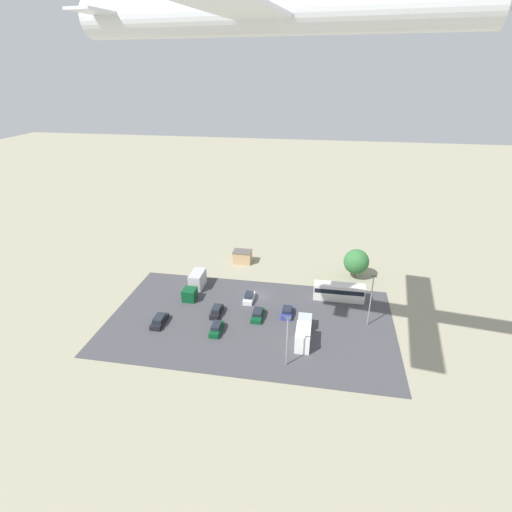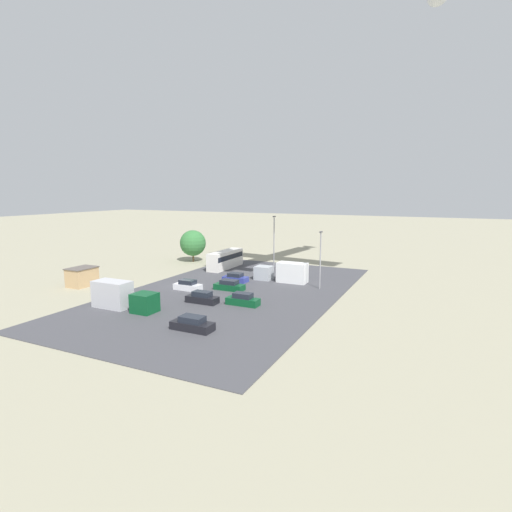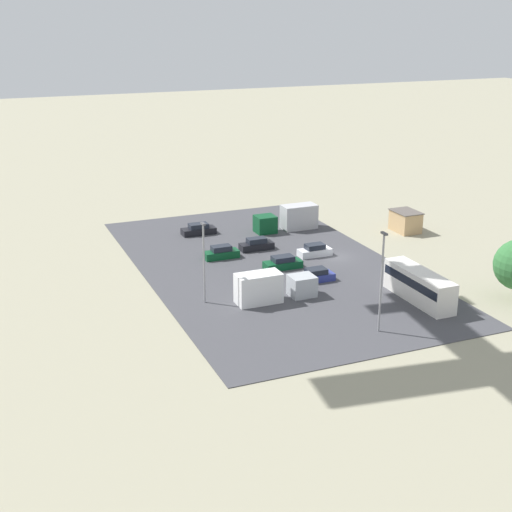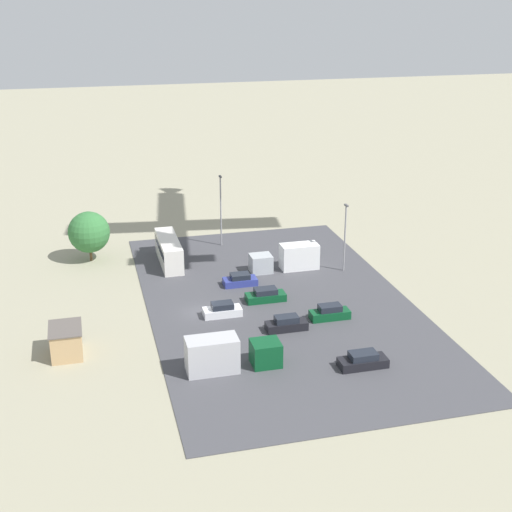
{
  "view_description": "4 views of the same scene",
  "coord_description": "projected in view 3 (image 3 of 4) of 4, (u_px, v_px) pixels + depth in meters",
  "views": [
    {
      "loc": [
        -11.64,
        69.38,
        42.17
      ],
      "look_at": [
        -2.97,
        19.78,
        18.43
      ],
      "focal_mm": 28.0,
      "sensor_mm": 36.0,
      "label": 1
    },
    {
      "loc": [
        50.31,
        36.85,
        14.9
      ],
      "look_at": [
        -2.98,
        11.5,
        5.28
      ],
      "focal_mm": 28.0,
      "sensor_mm": 36.0,
      "label": 2
    },
    {
      "loc": [
        -74.96,
        41.96,
        29.5
      ],
      "look_at": [
        -1.2,
        11.38,
        2.09
      ],
      "focal_mm": 50.0,
      "sensor_mm": 36.0,
      "label": 3
    },
    {
      "loc": [
        71.95,
        -11.97,
        34.38
      ],
      "look_at": [
        0.37,
        6.31,
        6.36
      ],
      "focal_mm": 50.0,
      "sensor_mm": 36.0,
      "label": 4
    }
  ],
  "objects": [
    {
      "name": "parked_car_5",
      "position": [
        199.0,
        230.0,
        99.35
      ],
      "size": [
        1.93,
        4.72,
        1.54
      ],
      "rotation": [
        0.0,
        0.0,
        3.14
      ],
      "color": "black",
      "rests_on": "ground"
    },
    {
      "name": "parked_car_1",
      "position": [
        221.0,
        253.0,
        89.67
      ],
      "size": [
        1.72,
        4.41,
        1.63
      ],
      "color": "#0C4723",
      "rests_on": "ground"
    },
    {
      "name": "parked_car_3",
      "position": [
        315.0,
        251.0,
        90.57
      ],
      "size": [
        1.82,
        4.25,
        1.55
      ],
      "color": "silver",
      "rests_on": "ground"
    },
    {
      "name": "parked_car_2",
      "position": [
        316.0,
        275.0,
        82.18
      ],
      "size": [
        1.96,
        4.09,
        1.47
      ],
      "rotation": [
        0.0,
        0.0,
        3.14
      ],
      "color": "navy",
      "rests_on": "ground"
    },
    {
      "name": "parked_car_0",
      "position": [
        283.0,
        263.0,
        86.15
      ],
      "size": [
        1.91,
        4.61,
        1.54
      ],
      "rotation": [
        0.0,
        0.0,
        3.14
      ],
      "color": "#0C4723",
      "rests_on": "ground"
    },
    {
      "name": "parked_truck_1",
      "position": [
        290.0,
        219.0,
        101.22
      ],
      "size": [
        2.55,
        9.11,
        3.44
      ],
      "color": "#0C4723",
      "rests_on": "ground"
    },
    {
      "name": "parked_truck_0",
      "position": [
        271.0,
        287.0,
        76.21
      ],
      "size": [
        2.42,
        8.91,
        3.26
      ],
      "rotation": [
        0.0,
        0.0,
        3.14
      ],
      "color": "#ADB2B7",
      "rests_on": "ground"
    },
    {
      "name": "ground_plane",
      "position": [
        335.0,
        258.0,
        90.27
      ],
      "size": [
        400.0,
        400.0,
        0.0
      ],
      "primitive_type": "plane",
      "color": "gray"
    },
    {
      "name": "bus",
      "position": [
        419.0,
        285.0,
        76.08
      ],
      "size": [
        10.03,
        2.52,
        3.36
      ],
      "rotation": [
        0.0,
        0.0,
        1.57
      ],
      "color": "silver",
      "rests_on": "ground"
    },
    {
      "name": "parked_car_4",
      "position": [
        257.0,
        245.0,
        92.89
      ],
      "size": [
        1.71,
        4.43,
        1.58
      ],
      "color": "black",
      "rests_on": "ground"
    },
    {
      "name": "shed_building",
      "position": [
        405.0,
        221.0,
        100.61
      ],
      "size": [
        4.4,
        3.23,
        2.98
      ],
      "color": "tan",
      "rests_on": "ground"
    },
    {
      "name": "light_pole_lot_centre",
      "position": [
        382.0,
        279.0,
        67.54
      ],
      "size": [
        0.9,
        0.28,
        10.05
      ],
      "color": "gray",
      "rests_on": "ground"
    },
    {
      "name": "parking_lot_surface",
      "position": [
        269.0,
        267.0,
        86.94
      ],
      "size": [
        51.96,
        29.96,
        0.08
      ],
      "color": "#424247",
      "rests_on": "ground"
    },
    {
      "name": "light_pole_lot_edge",
      "position": [
        204.0,
        259.0,
        74.59
      ],
      "size": [
        0.9,
        0.28,
        8.85
      ],
      "color": "gray",
      "rests_on": "ground"
    }
  ]
}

